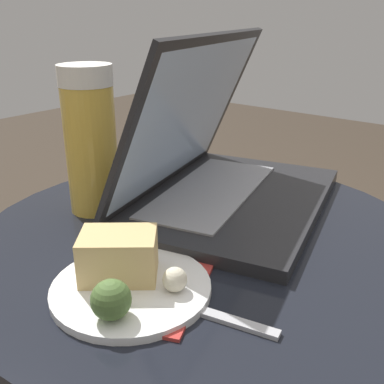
% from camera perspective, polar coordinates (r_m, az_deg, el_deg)
% --- Properties ---
extents(table, '(0.63, 0.63, 0.50)m').
position_cam_1_polar(table, '(0.69, 1.31, -14.65)').
color(table, '#9E9EA3').
rests_on(table, ground_plane).
extents(napkin, '(0.22, 0.19, 0.00)m').
position_cam_1_polar(napkin, '(0.52, -5.37, -10.85)').
color(napkin, '#B7332D').
rests_on(napkin, table).
extents(laptop, '(0.42, 0.34, 0.26)m').
position_cam_1_polar(laptop, '(0.70, 3.36, 2.61)').
color(laptop, '#232326').
rests_on(laptop, table).
extents(beer_glass, '(0.08, 0.08, 0.22)m').
position_cam_1_polar(beer_glass, '(0.68, -12.75, 6.41)').
color(beer_glass, gold).
rests_on(beer_glass, table).
extents(snack_plate, '(0.17, 0.17, 0.06)m').
position_cam_1_polar(snack_plate, '(0.50, -8.31, -10.46)').
color(snack_plate, white).
rests_on(snack_plate, table).
extents(fork, '(0.06, 0.19, 0.00)m').
position_cam_1_polar(fork, '(0.48, -2.14, -13.93)').
color(fork, '#B2B2B7').
rests_on(fork, table).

